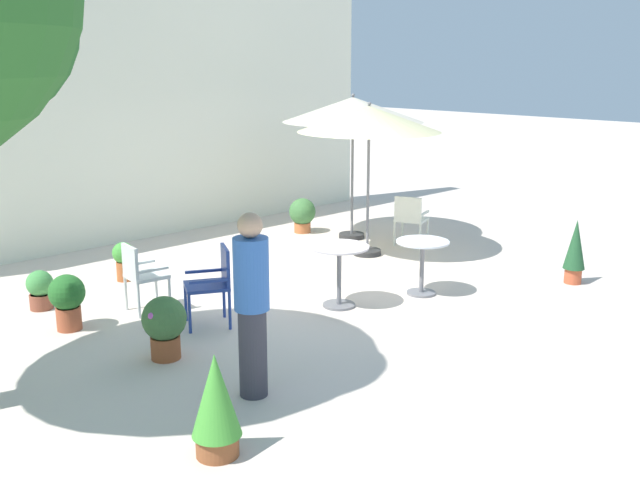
{
  "coord_description": "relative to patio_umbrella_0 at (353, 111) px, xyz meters",
  "views": [
    {
      "loc": [
        -6.42,
        -6.79,
        3.0
      ],
      "look_at": [
        0.0,
        -0.14,
        0.72
      ],
      "focal_mm": 41.03,
      "sensor_mm": 36.0,
      "label": 1
    }
  ],
  "objects": [
    {
      "name": "ground_plane",
      "position": [
        -2.52,
        -1.68,
        -2.18
      ],
      "size": [
        60.0,
        60.0,
        0.0
      ],
      "primitive_type": "plane",
      "color": "beige"
    },
    {
      "name": "villa_facade",
      "position": [
        -2.52,
        2.62,
        0.07
      ],
      "size": [
        10.1,
        0.3,
        4.51
      ],
      "primitive_type": "cube",
      "color": "white",
      "rests_on": "ground"
    },
    {
      "name": "patio_umbrella_0",
      "position": [
        0.0,
        0.0,
        0.0
      ],
      "size": [
        2.36,
        2.36,
        2.46
      ],
      "color": "#2D2D2D",
      "rests_on": "ground"
    },
    {
      "name": "patio_umbrella_1",
      "position": [
        -0.63,
        -0.94,
        -0.07
      ],
      "size": [
        2.21,
        2.21,
        2.39
      ],
      "color": "#2D2D2D",
      "rests_on": "ground"
    },
    {
      "name": "cafe_table_0",
      "position": [
        -1.6,
        -2.79,
        -1.68
      ],
      "size": [
        0.69,
        0.69,
        0.72
      ],
      "color": "silver",
      "rests_on": "ground"
    },
    {
      "name": "cafe_table_1",
      "position": [
        -2.73,
        -2.38,
        -1.64
      ],
      "size": [
        0.74,
        0.74,
        0.78
      ],
      "color": "silver",
      "rests_on": "ground"
    },
    {
      "name": "patio_chair_0",
      "position": [
        -4.23,
        -1.83,
        -1.64
      ],
      "size": [
        0.65,
        0.63,
        0.92
      ],
      "color": "#263F93",
      "rests_on": "ground"
    },
    {
      "name": "patio_chair_1",
      "position": [
        0.29,
        -1.04,
        -1.69
      ],
      "size": [
        0.59,
        0.61,
        0.84
      ],
      "color": "white",
      "rests_on": "ground"
    },
    {
      "name": "patio_chair_2",
      "position": [
        -4.61,
        -0.86,
        -1.68
      ],
      "size": [
        0.49,
        0.47,
        0.86
      ],
      "color": "silver",
      "rests_on": "ground"
    },
    {
      "name": "potted_plant_0",
      "position": [
        -5.19,
        -2.29,
        -1.81
      ],
      "size": [
        0.46,
        0.46,
        0.67
      ],
      "color": "brown",
      "rests_on": "ground"
    },
    {
      "name": "potted_plant_1",
      "position": [
        -5.94,
        -4.22,
        -1.74
      ],
      "size": [
        0.39,
        0.39,
        0.85
      ],
      "color": "brown",
      "rests_on": "ground"
    },
    {
      "name": "potted_plant_2",
      "position": [
        0.29,
        -3.94,
        -1.7
      ],
      "size": [
        0.29,
        0.29,
        0.9
      ],
      "color": "#C05333",
      "rests_on": "ground"
    },
    {
      "name": "potted_plant_3",
      "position": [
        -4.11,
        0.48,
        -1.87
      ],
      "size": [
        0.3,
        0.3,
        0.55
      ],
      "color": "#B35B2F",
      "rests_on": "ground"
    },
    {
      "name": "potted_plant_4",
      "position": [
        -0.32,
        0.91,
        -1.84
      ],
      "size": [
        0.47,
        0.47,
        0.62
      ],
      "color": "#BC6538",
      "rests_on": "ground"
    },
    {
      "name": "potted_plant_5",
      "position": [
        -5.46,
        0.11,
        -1.92
      ],
      "size": [
        0.33,
        0.33,
        0.49
      ],
      "color": "brown",
      "rests_on": "ground"
    },
    {
      "name": "potted_plant_6",
      "position": [
        -5.53,
        -0.81,
        -1.81
      ],
      "size": [
        0.41,
        0.41,
        0.65
      ],
      "color": "#A74E30",
      "rests_on": "ground"
    },
    {
      "name": "standing_person",
      "position": [
        -5.07,
        -3.58,
        -1.29
      ],
      "size": [
        0.45,
        0.45,
        1.72
      ],
      "color": "#33333D",
      "rests_on": "ground"
    }
  ]
}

